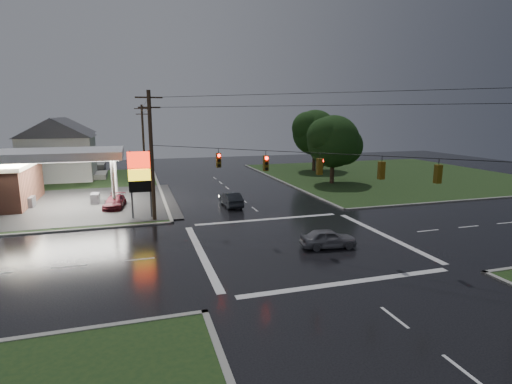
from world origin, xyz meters
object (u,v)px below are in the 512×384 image
object	(u,v)px
car_north	(231,199)
car_pump	(115,202)
tree_ne_far	(316,133)
car_crossing	(328,238)
utility_pole_n	(143,139)
utility_pole_nw	(152,155)
house_far	(65,143)
pylon_sign	(140,174)
tree_ne_near	(334,142)
house_near	(59,148)

from	to	relation	value
car_north	car_pump	xyz separation A→B (m)	(-11.10, 2.46, -0.10)
tree_ne_far	car_crossing	xyz separation A→B (m)	(-15.57, -35.34, -5.52)
tree_ne_far	utility_pole_n	bearing A→B (deg)	171.45
utility_pole_nw	tree_ne_far	xyz separation A→B (m)	(26.65, 24.49, 0.46)
house_far	pylon_sign	bearing A→B (deg)	-73.02
pylon_sign	car_crossing	world-z (taller)	pylon_sign
pylon_sign	utility_pole_n	world-z (taller)	utility_pole_n
tree_ne_near	car_pump	xyz separation A→B (m)	(-27.14, -6.61, -4.94)
car_north	car_crossing	size ratio (longest dim) A/B	1.12
utility_pole_n	house_near	size ratio (longest dim) A/B	0.95
pylon_sign	house_far	distance (m)	39.21
tree_ne_far	car_north	size ratio (longest dim) A/B	2.27
pylon_sign	car_pump	world-z (taller)	pylon_sign
utility_pole_n	house_far	xyz separation A→B (m)	(-12.45, 10.00, -1.06)
utility_pole_n	car_crossing	distance (m)	41.16
house_near	car_north	bearing A→B (deg)	-50.45
house_near	utility_pole_n	bearing A→B (deg)	9.91
utility_pole_nw	tree_ne_near	distance (m)	26.74
pylon_sign	car_pump	size ratio (longest dim) A/B	1.41
car_crossing	car_pump	size ratio (longest dim) A/B	0.91
utility_pole_n	car_crossing	world-z (taller)	utility_pole_n
utility_pole_n	house_far	world-z (taller)	utility_pole_n
pylon_sign	house_far	xyz separation A→B (m)	(-11.45, 37.50, 0.39)
utility_pole_n	tree_ne_far	bearing A→B (deg)	-8.55
tree_ne_near	car_crossing	distance (m)	26.95
tree_ne_far	house_near	bearing A→B (deg)	176.99
utility_pole_nw	utility_pole_n	xyz separation A→B (m)	(0.00, 28.50, -0.25)
car_crossing	house_far	bearing A→B (deg)	32.40
tree_ne_far	car_north	distance (m)	28.92
pylon_sign	utility_pole_nw	distance (m)	2.22
house_near	car_north	world-z (taller)	house_near
utility_pole_n	car_pump	size ratio (longest dim) A/B	2.47
pylon_sign	utility_pole_nw	world-z (taller)	utility_pole_nw
car_north	utility_pole_n	bearing A→B (deg)	-74.64
utility_pole_nw	utility_pole_n	distance (m)	28.50
house_near	car_pump	size ratio (longest dim) A/B	2.60
house_far	tree_ne_near	distance (m)	44.50
house_near	car_pump	bearing A→B (deg)	-68.91
pylon_sign	utility_pole_n	bearing A→B (deg)	87.92
pylon_sign	car_pump	xyz separation A→B (m)	(-2.50, 4.89, -3.39)
house_far	tree_ne_near	size ratio (longest dim) A/B	1.23
utility_pole_nw	car_pump	size ratio (longest dim) A/B	2.59
utility_pole_n	house_near	distance (m)	11.67
tree_ne_near	utility_pole_n	bearing A→B (deg)	145.90
tree_ne_near	car_north	size ratio (longest dim) A/B	2.08
utility_pole_n	tree_ne_near	distance (m)	28.55
utility_pole_nw	car_crossing	bearing A→B (deg)	-44.38
utility_pole_nw	tree_ne_far	world-z (taller)	utility_pole_nw
utility_pole_nw	house_far	distance (m)	40.48
tree_ne_far	car_pump	xyz separation A→B (m)	(-30.15, -18.61, -5.56)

